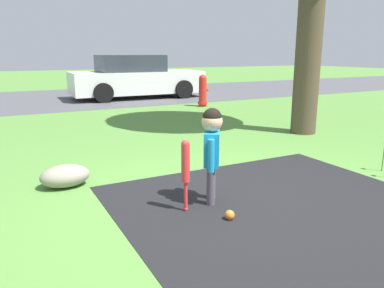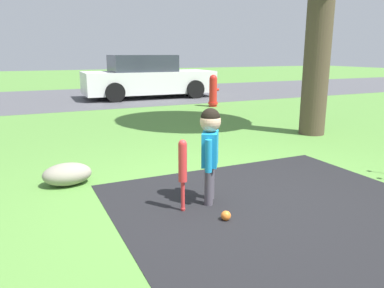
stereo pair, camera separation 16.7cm
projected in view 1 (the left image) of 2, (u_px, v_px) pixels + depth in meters
name	position (u px, v px, depth m)	size (l,w,h in m)	color
ground_plane	(233.00, 200.00, 3.67)	(60.00, 60.00, 0.00)	#518438
street_strip	(66.00, 98.00, 11.88)	(40.00, 6.00, 0.01)	#4C4C51
child	(212.00, 142.00, 3.49)	(0.25, 0.32, 0.92)	#4C4751
baseball_bat	(186.00, 166.00, 3.31)	(0.08, 0.08, 0.67)	red
sports_ball	(230.00, 215.00, 3.23)	(0.09, 0.09, 0.09)	orange
fire_hydrant	(203.00, 91.00, 9.97)	(0.29, 0.26, 0.84)	red
parked_car	(135.00, 78.00, 11.87)	(4.14, 1.95, 1.34)	silver
edging_rock	(65.00, 176.00, 4.01)	(0.52, 0.36, 0.24)	gray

